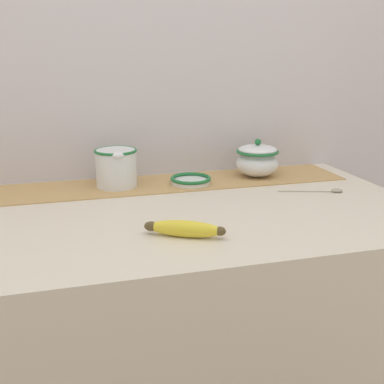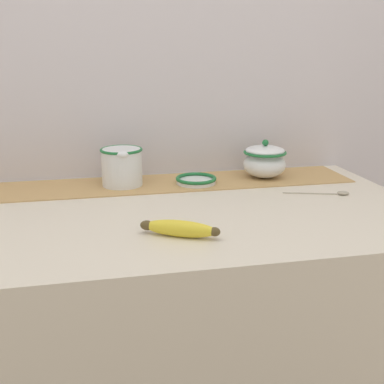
% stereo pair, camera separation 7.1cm
% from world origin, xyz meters
% --- Properties ---
extents(countertop, '(1.32, 0.72, 0.93)m').
position_xyz_m(countertop, '(0.00, 0.00, 0.47)').
color(countertop, beige).
rests_on(countertop, ground_plane).
extents(back_wall, '(2.12, 0.04, 2.40)m').
position_xyz_m(back_wall, '(0.00, 0.38, 1.20)').
color(back_wall, silver).
rests_on(back_wall, ground_plane).
extents(table_runner, '(1.22, 0.21, 0.00)m').
position_xyz_m(table_runner, '(0.00, 0.24, 0.93)').
color(table_runner, tan).
rests_on(table_runner, countertop).
extents(cream_pitcher, '(0.12, 0.14, 0.11)m').
position_xyz_m(cream_pitcher, '(-0.08, 0.24, 0.99)').
color(cream_pitcher, white).
rests_on(cream_pitcher, countertop).
extents(sugar_bowl, '(0.13, 0.13, 0.12)m').
position_xyz_m(sugar_bowl, '(0.36, 0.24, 0.99)').
color(sugar_bowl, white).
rests_on(sugar_bowl, countertop).
extents(small_dish, '(0.12, 0.12, 0.02)m').
position_xyz_m(small_dish, '(0.13, 0.22, 0.94)').
color(small_dish, white).
rests_on(small_dish, countertop).
extents(banana, '(0.17, 0.11, 0.04)m').
position_xyz_m(banana, '(0.01, -0.19, 0.95)').
color(banana, yellow).
rests_on(banana, countertop).
extents(spoon, '(0.18, 0.07, 0.01)m').
position_xyz_m(spoon, '(0.49, 0.03, 0.94)').
color(spoon, '#A89E89').
rests_on(spoon, countertop).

